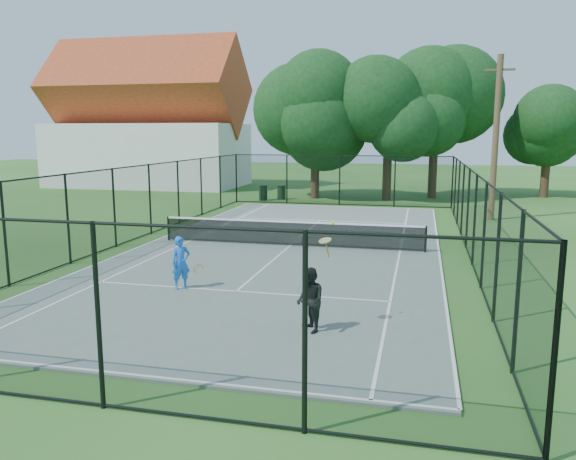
% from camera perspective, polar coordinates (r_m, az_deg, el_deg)
% --- Properties ---
extents(ground, '(120.00, 120.00, 0.00)m').
position_cam_1_polar(ground, '(21.35, 0.22, -1.77)').
color(ground, '#254D1A').
extents(tennis_court, '(11.00, 24.00, 0.06)m').
position_cam_1_polar(tennis_court, '(21.35, 0.22, -1.69)').
color(tennis_court, slate).
rests_on(tennis_court, ground).
extents(tennis_net, '(10.08, 0.08, 0.95)m').
position_cam_1_polar(tennis_net, '(21.24, 0.22, -0.24)').
color(tennis_net, black).
rests_on(tennis_net, tennis_court).
extents(fence, '(13.10, 26.10, 3.00)m').
position_cam_1_polar(fence, '(21.10, 0.23, 2.23)').
color(fence, black).
rests_on(fence, ground).
extents(tree_near_left, '(6.30, 6.30, 8.22)m').
position_cam_1_polar(tree_near_left, '(37.29, 2.81, 11.00)').
color(tree_near_left, '#332114').
rests_on(tree_near_left, ground).
extents(tree_near_mid, '(6.14, 6.14, 8.03)m').
position_cam_1_polar(tree_near_mid, '(36.76, 10.18, 10.70)').
color(tree_near_mid, '#332114').
rests_on(tree_near_mid, ground).
extents(tree_near_right, '(6.61, 6.61, 9.12)m').
position_cam_1_polar(tree_near_right, '(38.74, 14.75, 11.75)').
color(tree_near_right, '#332114').
rests_on(tree_near_right, ground).
extents(tree_far_right, '(4.90, 4.90, 6.48)m').
position_cam_1_polar(tree_far_right, '(41.52, 24.91, 8.55)').
color(tree_far_right, '#332114').
rests_on(tree_far_right, ground).
extents(building, '(15.30, 8.15, 11.87)m').
position_cam_1_polar(building, '(47.63, -14.04, 10.32)').
color(building, silver).
rests_on(building, ground).
extents(trash_bin_left, '(0.58, 0.58, 0.98)m').
position_cam_1_polar(trash_bin_left, '(36.26, -2.55, 3.82)').
color(trash_bin_left, black).
rests_on(trash_bin_left, ground).
extents(trash_bin_right, '(0.58, 0.58, 0.92)m').
position_cam_1_polar(trash_bin_right, '(36.70, -0.67, 3.85)').
color(trash_bin_right, black).
rests_on(trash_bin_right, ground).
extents(utility_pole, '(1.40, 0.30, 8.00)m').
position_cam_1_polar(utility_pole, '(29.57, 20.35, 8.79)').
color(utility_pole, '#4C3823').
rests_on(utility_pole, ground).
extents(player_blue, '(0.90, 0.62, 1.45)m').
position_cam_1_polar(player_blue, '(15.66, -10.82, -3.29)').
color(player_blue, blue).
rests_on(player_blue, tennis_court).
extents(player_black, '(0.82, 1.06, 2.34)m').
position_cam_1_polar(player_black, '(12.12, 2.28, -7.10)').
color(player_black, black).
rests_on(player_black, tennis_court).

